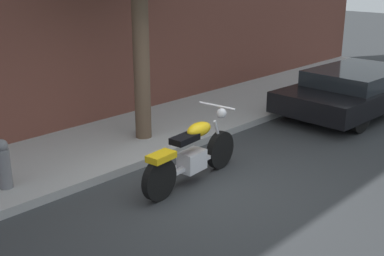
# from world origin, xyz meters

# --- Properties ---
(ground_plane) EXTENTS (60.00, 60.00, 0.00)m
(ground_plane) POSITION_xyz_m (0.00, 0.00, 0.00)
(ground_plane) COLOR #303335
(sidewalk) EXTENTS (22.78, 2.41, 0.14)m
(sidewalk) POSITION_xyz_m (0.00, 2.52, 0.07)
(sidewalk) COLOR #9F9F9F
(sidewalk) RESTS_ON ground
(motorcycle) EXTENTS (2.20, 0.70, 1.15)m
(motorcycle) POSITION_xyz_m (-0.03, 0.31, 0.47)
(motorcycle) COLOR black
(motorcycle) RESTS_ON ground
(parked_car_black) EXTENTS (4.62, 2.07, 1.03)m
(parked_car_black) POSITION_xyz_m (5.59, 0.28, 0.55)
(parked_car_black) COLOR black
(parked_car_black) RESTS_ON ground
(fire_hydrant) EXTENTS (0.20, 0.20, 0.91)m
(fire_hydrant) POSITION_xyz_m (-2.31, 1.97, 0.46)
(fire_hydrant) COLOR slate
(fire_hydrant) RESTS_ON ground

